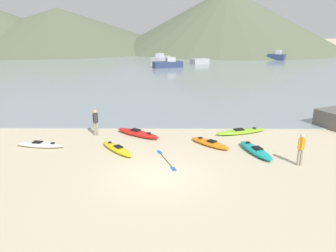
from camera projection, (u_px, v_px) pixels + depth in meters
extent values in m
plane|color=beige|center=(158.00, 176.00, 15.06)|extent=(400.00, 400.00, 0.00)
cube|color=gray|center=(167.00, 68.00, 55.60)|extent=(160.00, 70.00, 0.06)
cone|color=#5B664C|center=(59.00, 29.00, 104.15)|extent=(79.38, 79.38, 12.60)
cone|color=#5B664C|center=(227.00, 19.00, 97.34)|extent=(68.16, 68.16, 17.78)
ellipsoid|color=white|center=(40.00, 145.00, 18.70)|extent=(2.91, 1.08, 0.27)
cube|color=black|center=(38.00, 142.00, 18.67)|extent=(0.56, 0.44, 0.05)
cylinder|color=black|center=(53.00, 143.00, 18.54)|extent=(0.24, 0.24, 0.02)
ellipsoid|color=yellow|center=(117.00, 149.00, 18.01)|extent=(2.29, 2.60, 0.31)
cube|color=black|center=(118.00, 146.00, 17.85)|extent=(0.58, 0.61, 0.05)
cylinder|color=black|center=(110.00, 142.00, 18.56)|extent=(0.20, 0.20, 0.02)
ellipsoid|color=orange|center=(210.00, 143.00, 18.95)|extent=(2.39, 2.43, 0.28)
cube|color=black|center=(212.00, 141.00, 18.81)|extent=(0.62, 0.62, 0.05)
cylinder|color=black|center=(200.00, 138.00, 19.41)|extent=(0.25, 0.25, 0.02)
ellipsoid|color=red|center=(138.00, 133.00, 20.64)|extent=(3.11, 2.47, 0.34)
cube|color=black|center=(136.00, 130.00, 20.68)|extent=(0.71, 0.67, 0.05)
cylinder|color=black|center=(149.00, 133.00, 20.09)|extent=(0.25, 0.25, 0.02)
ellipsoid|color=teal|center=(256.00, 150.00, 17.77)|extent=(1.64, 3.08, 0.34)
cube|color=black|center=(257.00, 148.00, 17.57)|extent=(0.56, 0.64, 0.05)
cylinder|color=black|center=(248.00, 142.00, 18.47)|extent=(0.27, 0.27, 0.02)
ellipsoid|color=#8CCC2D|center=(241.00, 132.00, 21.08)|extent=(3.55, 1.79, 0.28)
cube|color=black|center=(239.00, 129.00, 20.98)|extent=(0.72, 0.58, 0.05)
cylinder|color=black|center=(254.00, 128.00, 21.32)|extent=(0.26, 0.26, 0.02)
cylinder|color=gray|center=(298.00, 157.00, 16.14)|extent=(0.12, 0.12, 0.83)
cylinder|color=gray|center=(301.00, 157.00, 16.14)|extent=(0.12, 0.12, 0.83)
cube|color=orange|center=(302.00, 144.00, 15.93)|extent=(0.30, 0.29, 0.59)
cylinder|color=orange|center=(299.00, 144.00, 15.93)|extent=(0.09, 0.09, 0.56)
cylinder|color=orange|center=(304.00, 144.00, 15.93)|extent=(0.09, 0.09, 0.56)
sphere|color=beige|center=(303.00, 136.00, 15.81)|extent=(0.23, 0.23, 0.23)
cylinder|color=gray|center=(95.00, 129.00, 20.63)|extent=(0.12, 0.12, 0.84)
cylinder|color=gray|center=(97.00, 129.00, 20.63)|extent=(0.12, 0.12, 0.84)
cube|color=#2D2D33|center=(95.00, 118.00, 20.43)|extent=(0.28, 0.26, 0.60)
cylinder|color=#2D2D33|center=(93.00, 118.00, 20.42)|extent=(0.09, 0.09, 0.57)
cylinder|color=#2D2D33|center=(97.00, 118.00, 20.42)|extent=(0.09, 0.09, 0.57)
sphere|color=tan|center=(95.00, 112.00, 20.30)|extent=(0.23, 0.23, 0.23)
cube|color=navy|center=(277.00, 57.00, 68.60)|extent=(3.82, 3.40, 1.20)
cube|color=silver|center=(279.00, 52.00, 68.14)|extent=(1.46, 1.52, 0.84)
cube|color=#B2B2B7|center=(161.00, 59.00, 65.36)|extent=(3.90, 5.61, 0.96)
cube|color=silver|center=(160.00, 55.00, 64.66)|extent=(1.66, 1.91, 0.67)
cube|color=#B2B2B7|center=(200.00, 61.00, 61.76)|extent=(3.78, 3.25, 0.90)
cube|color=navy|center=(168.00, 65.00, 55.57)|extent=(5.27, 3.43, 0.99)
cube|color=silver|center=(170.00, 59.00, 55.47)|extent=(1.77, 1.59, 0.69)
cylinder|color=black|center=(166.00, 160.00, 16.86)|extent=(0.64, 1.81, 0.03)
cube|color=blue|center=(160.00, 152.00, 17.92)|extent=(0.31, 0.47, 0.03)
cube|color=blue|center=(173.00, 169.00, 15.80)|extent=(0.31, 0.47, 0.03)
cube|color=#605B56|center=(336.00, 119.00, 22.42)|extent=(2.85, 2.83, 1.16)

